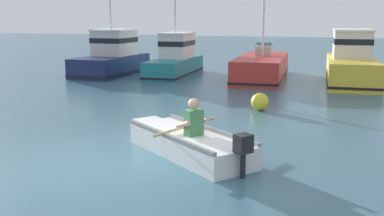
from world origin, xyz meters
The scene contains 7 objects.
ground_plane centered at (0.00, 0.00, 0.00)m, with size 120.00×120.00×0.00m, color #386070.
rowboat_with_person centered at (1.26, 1.16, 0.25)m, with size 3.31×2.74×1.19m.
moored_boat_navy centered at (-6.76, 12.36, 0.81)m, with size 2.08×4.68×4.74m.
moored_boat_teal centered at (-3.72, 13.07, 0.75)m, with size 1.91×4.94×3.78m.
moored_boat_red centered at (0.46, 13.08, 0.50)m, with size 2.50×6.24×4.97m.
moored_boat_yellow centered at (4.27, 13.27, 0.84)m, with size 2.36×6.00×2.26m.
mooring_buoy centered at (1.78, 6.06, 0.26)m, with size 0.53×0.53×0.53m, color yellow.
Camera 1 is at (4.34, -7.23, 2.74)m, focal length 42.47 mm.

